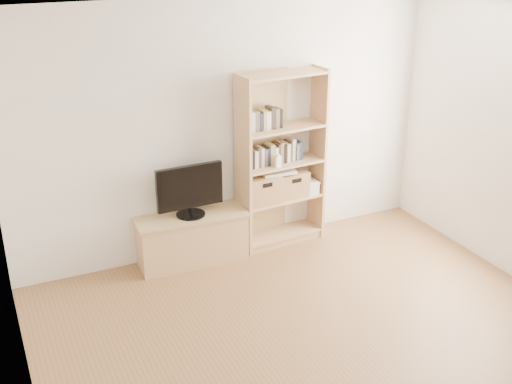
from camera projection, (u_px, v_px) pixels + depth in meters
floor at (357, 380)px, 4.88m from camera, size 4.50×5.00×0.01m
back_wall at (228, 128)px, 6.46m from camera, size 4.50×0.02×2.60m
left_wall at (24, 303)px, 3.50m from camera, size 0.02×5.00×2.60m
ceiling at (384, 33)px, 3.87m from camera, size 4.50×5.00×0.01m
tv_stand at (192, 239)px, 6.51m from camera, size 1.10×0.46×0.50m
bookshelf at (281, 160)px, 6.67m from camera, size 0.96×0.40×1.87m
television at (190, 191)px, 6.30m from camera, size 0.68×0.07×0.53m
books_row_mid at (280, 152)px, 6.66m from camera, size 0.75×0.21×0.20m
books_row_upper at (263, 120)px, 6.41m from camera, size 0.37×0.15×0.19m
baby_monitor at (278, 161)px, 6.53m from camera, size 0.06×0.05×0.11m
basket_left at (261, 188)px, 6.66m from camera, size 0.38×0.32×0.30m
basket_right at (290, 183)px, 6.83m from camera, size 0.34×0.28×0.27m
laptop at (277, 171)px, 6.66m from camera, size 0.37×0.28×0.03m
magazine_stack at (306, 186)px, 6.95m from camera, size 0.18×0.26×0.12m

